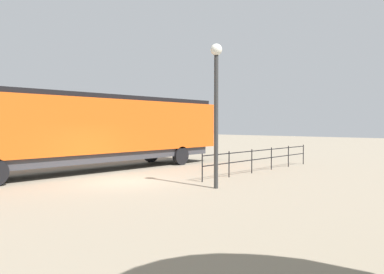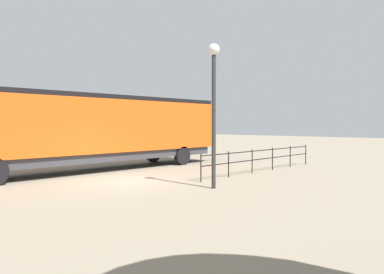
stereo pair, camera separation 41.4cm
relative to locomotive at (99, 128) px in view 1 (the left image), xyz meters
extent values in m
plane|color=gray|center=(4.00, -1.55, -2.22)|extent=(120.00, 120.00, 0.00)
cube|color=#D15114|center=(0.00, -0.50, 0.12)|extent=(2.92, 16.58, 2.69)
cube|color=black|center=(0.00, 6.65, -0.28)|extent=(2.81, 2.28, 1.88)
cube|color=black|center=(0.00, -0.50, 1.59)|extent=(2.63, 15.91, 0.24)
cube|color=#38383D|center=(0.00, -0.50, -1.45)|extent=(2.63, 15.25, 0.45)
cylinder|color=black|center=(-1.31, 4.80, -1.67)|extent=(0.30, 1.10, 1.10)
cylinder|color=black|center=(1.31, 4.80, -1.67)|extent=(0.30, 1.10, 1.10)
cylinder|color=#2D2D2D|center=(8.02, -0.36, 0.32)|extent=(0.16, 0.16, 5.09)
sphere|color=silver|center=(8.02, -0.36, 3.00)|extent=(0.44, 0.44, 0.44)
cube|color=black|center=(6.60, 5.28, -1.13)|extent=(0.04, 9.52, 0.04)
cube|color=black|center=(6.60, 5.28, -1.57)|extent=(0.04, 9.52, 0.04)
cylinder|color=black|center=(6.60, 0.52, -1.63)|extent=(0.05, 0.05, 1.19)
cylinder|color=black|center=(6.60, 2.42, -1.63)|extent=(0.05, 0.05, 1.19)
cylinder|color=black|center=(6.60, 4.33, -1.63)|extent=(0.05, 0.05, 1.19)
cylinder|color=black|center=(6.60, 6.23, -1.63)|extent=(0.05, 0.05, 1.19)
cylinder|color=black|center=(6.60, 8.14, -1.63)|extent=(0.05, 0.05, 1.19)
cylinder|color=black|center=(6.60, 10.04, -1.63)|extent=(0.05, 0.05, 1.19)
camera|label=1|loc=(16.92, -11.75, 0.22)|focal=35.84mm
camera|label=2|loc=(17.22, -11.47, 0.22)|focal=35.84mm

